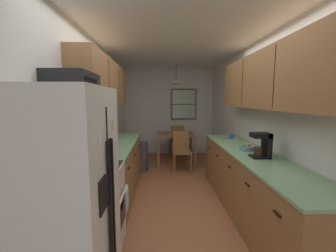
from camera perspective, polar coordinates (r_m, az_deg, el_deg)
name	(u,v)px	position (r m, az deg, el deg)	size (l,w,h in m)	color
ground_plane	(175,188)	(4.10, 1.76, -16.24)	(12.00, 12.00, 0.00)	#995B3D
wall_left	(97,120)	(3.93, -18.21, 1.63)	(0.10, 9.00, 2.55)	silver
wall_right	(250,119)	(4.10, 21.01, 1.73)	(0.10, 9.00, 2.55)	silver
wall_back	(169,111)	(6.42, 0.23, 3.96)	(4.40, 0.10, 2.55)	silver
ceiling_slab	(175,42)	(3.89, 1.92, 21.46)	(4.40, 9.00, 0.08)	white
refrigerator	(62,208)	(1.80, -26.42, -18.96)	(0.70, 0.77, 1.71)	white
stove_range	(91,209)	(2.57, -19.77, -20.04)	(0.66, 0.60, 1.10)	silver
microwave_over_range	(74,90)	(2.33, -23.74, 8.63)	(0.39, 0.57, 0.35)	black
counter_left	(117,169)	(3.80, -13.51, -11.12)	(0.64, 2.12, 0.90)	olive
upper_cabinets_left	(104,82)	(3.60, -16.56, 11.01)	(0.33, 2.20, 0.67)	olive
counter_right	(250,184)	(3.31, 21.05, -14.15)	(0.64, 3.07, 0.90)	olive
upper_cabinets_right	(268,80)	(3.12, 25.00, 10.95)	(0.33, 2.75, 0.74)	olive
dining_table	(176,138)	(5.49, 2.09, -3.25)	(0.94, 0.81, 0.76)	brown
dining_chair_near	(181,149)	(4.93, 3.56, -6.12)	(0.42, 0.42, 0.90)	olive
dining_chair_far	(177,139)	(6.12, 2.30, -3.51)	(0.42, 0.42, 0.90)	olive
pendant_light	(176,81)	(5.42, 2.16, 11.83)	(0.26, 0.26, 0.53)	black
back_window	(184,104)	(6.38, 4.18, 5.77)	(0.75, 0.05, 0.91)	brown
trash_bin	(141,156)	(5.00, -7.15, -8.00)	(0.32, 0.32, 0.66)	#3F3F42
storage_canister	(103,149)	(2.90, -16.96, -5.98)	(0.11, 0.11, 0.17)	#D84C19
dish_towel	(127,199)	(2.61, -10.88, -18.59)	(0.02, 0.16, 0.24)	silver
coffee_maker	(263,145)	(2.93, 23.86, -4.55)	(0.22, 0.18, 0.31)	black
mug_by_coffeemaker	(230,136)	(4.13, 16.23, -2.68)	(0.12, 0.08, 0.09)	#335999
fruit_bowl	(246,148)	(3.27, 20.12, -5.49)	(0.20, 0.20, 0.09)	#597F9E
table_serving_bowl	(178,132)	(5.45, 2.78, -1.73)	(0.19, 0.19, 0.06)	#4C7299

